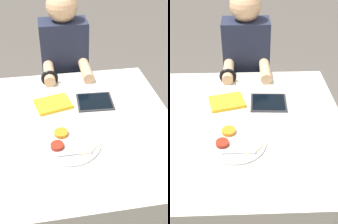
{
  "view_description": "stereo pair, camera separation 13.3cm",
  "coord_description": "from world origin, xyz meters",
  "views": [
    {
      "loc": [
        -0.11,
        -1.04,
        1.62
      ],
      "look_at": [
        0.06,
        0.0,
        0.81
      ],
      "focal_mm": 42.0,
      "sensor_mm": 36.0,
      "label": 1
    },
    {
      "loc": [
        0.02,
        -1.06,
        1.62
      ],
      "look_at": [
        0.06,
        0.0,
        0.81
      ],
      "focal_mm": 42.0,
      "sensor_mm": 36.0,
      "label": 2
    }
  ],
  "objects": [
    {
      "name": "ground_plane",
      "position": [
        0.0,
        0.0,
        0.0
      ],
      "size": [
        12.0,
        12.0,
        0.0
      ],
      "primitive_type": "plane",
      "color": "#4C4742"
    },
    {
      "name": "dining_table",
      "position": [
        0.0,
        0.0,
        0.38
      ],
      "size": [
        1.07,
        1.06,
        0.75
      ],
      "color": "beige",
      "rests_on": "ground_plane"
    },
    {
      "name": "thali_tray",
      "position": [
        -0.03,
        -0.16,
        0.76
      ],
      "size": [
        0.28,
        0.28,
        0.03
      ],
      "color": "#B7BABF",
      "rests_on": "dining_table"
    },
    {
      "name": "red_notebook",
      "position": [
        -0.09,
        0.17,
        0.76
      ],
      "size": [
        0.22,
        0.19,
        0.02
      ],
      "color": "silver",
      "rests_on": "dining_table"
    },
    {
      "name": "tablet_device",
      "position": [
        0.15,
        0.16,
        0.76
      ],
      "size": [
        0.21,
        0.19,
        0.01
      ],
      "color": "#28282D",
      "rests_on": "dining_table"
    },
    {
      "name": "person_diner",
      "position": [
        0.03,
        0.69,
        0.6
      ],
      "size": [
        0.34,
        0.44,
        1.25
      ],
      "color": "black",
      "rests_on": "ground_plane"
    }
  ]
}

